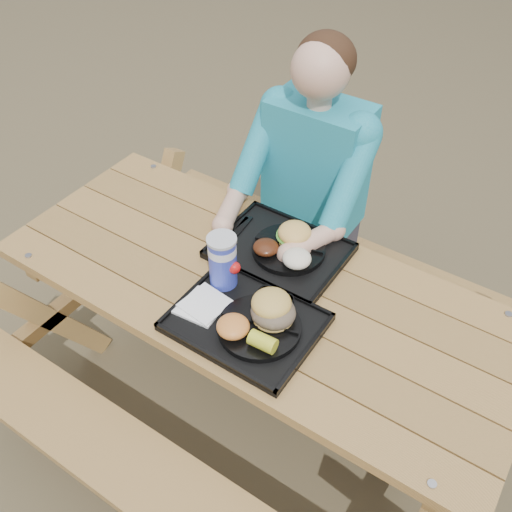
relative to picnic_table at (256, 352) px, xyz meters
The scene contains 18 objects.
ground 0.38m from the picnic_table, ahead, with size 60.00×60.00×0.00m, color #999999.
picnic_table is the anchor object (origin of this frame).
tray_near 0.43m from the picnic_table, 66.64° to the right, with size 0.45×0.35×0.02m, color black.
tray_far 0.42m from the picnic_table, 94.48° to the left, with size 0.45×0.35×0.02m, color black.
plate_near 0.46m from the picnic_table, 53.51° to the right, with size 0.26×0.26×0.02m, color black.
plate_far 0.44m from the picnic_table, 84.89° to the left, with size 0.26×0.26×0.02m, color black.
napkin_stack 0.46m from the picnic_table, 112.01° to the right, with size 0.14×0.14×0.02m, color white.
soda_cup 0.50m from the picnic_table, 140.95° to the right, with size 0.09×0.09×0.18m, color #1626AB.
condiment_bbq 0.42m from the picnic_table, 33.97° to the right, with size 0.06×0.06×0.03m, color black.
condiment_mustard 0.43m from the picnic_table, 13.89° to the right, with size 0.05×0.05×0.03m, color gold.
sandwich 0.52m from the picnic_table, 40.38° to the right, with size 0.13×0.13×0.14m, color gold, non-canonical shape.
mac_cheese 0.51m from the picnic_table, 72.30° to the right, with size 0.10×0.10×0.05m, color #EA923D.
corn_cob 0.53m from the picnic_table, 52.56° to the right, with size 0.08×0.08×0.05m, color yellow, non-canonical shape.
cutlery_far 0.48m from the picnic_table, 136.19° to the left, with size 0.03×0.15×0.01m, color black.
burger 0.52m from the picnic_table, 85.75° to the left, with size 0.12×0.12×0.11m, color #F1B555, non-canonical shape.
baked_beans 0.45m from the picnic_table, 107.54° to the left, with size 0.09×0.09×0.04m, color #491F0E.
potato_salad 0.47m from the picnic_table, 55.40° to the left, with size 0.10×0.10×0.05m, color white.
diner 0.63m from the picnic_table, 100.34° to the left, with size 0.48×0.84×1.28m, color teal, non-canonical shape.
Camera 1 is at (0.74, -1.12, 2.14)m, focal length 40.00 mm.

